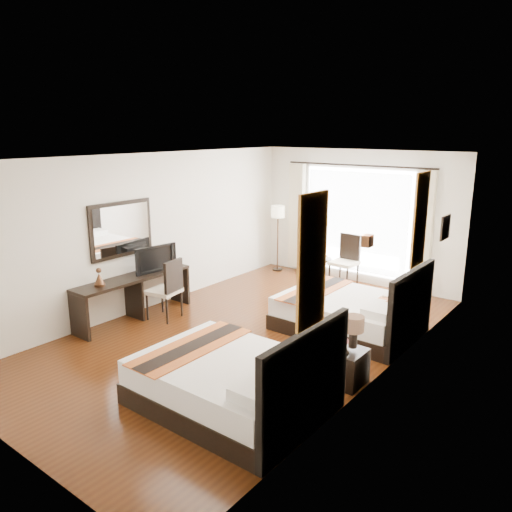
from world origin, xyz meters
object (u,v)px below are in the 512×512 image
Objects in this scene: desk_chair at (165,301)px; floor_lamp at (278,216)px; side_table at (320,271)px; bed_near at (235,382)px; fruit_bowl at (322,257)px; nightstand at (348,367)px; console_desk at (134,297)px; vase at (344,348)px; window_chair at (344,271)px; table_lamp at (354,326)px; television at (153,258)px; bed_far at (352,313)px.

desk_chair is 0.70× the size of floor_lamp.
side_table is at bearing -11.57° from floor_lamp.
side_table is at bearing 109.55° from bed_near.
bed_near is 5.15m from fruit_bowl.
side_table is (1.06, 3.42, -0.05)m from desk_chair.
console_desk reaches higher than nightstand.
nightstand is 3.59m from desk_chair.
vase is 0.61× the size of fruit_bowl.
fruit_bowl is (0.03, 0.00, 0.30)m from side_table.
window_chair reaches higher than vase.
desk_chair reaches higher than console_desk.
table_lamp is 0.32m from vase.
console_desk is 1.45× the size of floor_lamp.
desk_chair is 3.60m from fruit_bowl.
floor_lamp reaches higher than console_desk.
television reaches higher than desk_chair.
floor_lamp is at bearing -96.60° from desk_chair.
table_lamp is (0.02, 0.05, 0.56)m from nightstand.
bed_near is at bearing -108.89° from television.
fruit_bowl is (-1.71, 1.95, 0.26)m from bed_far.
console_desk is 0.54m from desk_chair.
desk_chair is 3.58m from side_table.
vase is at bearing 0.12° from console_desk.
nightstand is 2.03× the size of fruit_bowl.
window_chair is at bearing 15.75° from fruit_bowl.
fruit_bowl reaches higher than nightstand.
television is 0.79m from desk_chair.
console_desk is 2.06× the size of desk_chair.
table_lamp reaches higher than vase.
bed_far is 14.75× the size of vase.
window_chair is (0.47, 0.13, -0.24)m from fruit_bowl.
floor_lamp is 2.78× the size of side_table.
window_chair reaches higher than nightstand.
bed_far is 2.61m from side_table.
table_lamp reaches higher than fruit_bowl.
vase reaches higher than fruit_bowl.
desk_chair reaches higher than side_table.
vase reaches higher than nightstand.
console_desk is at bearing -179.88° from vase.
vase reaches higher than side_table.
television reaches higher than window_chair.
nightstand is at bearing 167.52° from desk_chair.
floor_lamp is at bearing 168.43° from side_table.
television is at bearing -26.71° from window_chair.
fruit_bowl is 0.54m from window_chair.
table_lamp is at bearing 89.77° from vase.
fruit_bowl is at bearing 67.97° from console_desk.
nightstand is at bearing 96.14° from vase.
floor_lamp is at bearing 144.05° from bed_far.
bed_near is 5.14m from window_chair.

